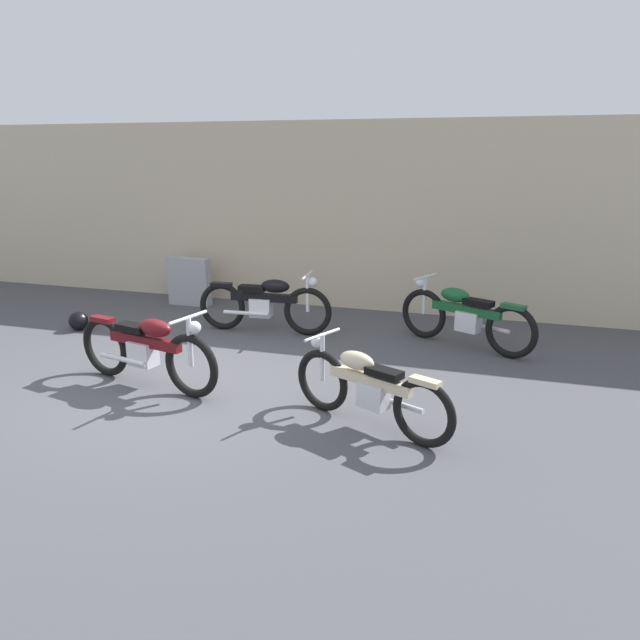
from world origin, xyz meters
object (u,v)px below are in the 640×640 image
object	(u,v)px
stone_marker	(189,281)
motorcycle_cream	(369,388)
motorcycle_black	(265,304)
motorcycle_green	(464,316)
helmet	(78,321)
motorcycle_maroon	(147,349)

from	to	relation	value
stone_marker	motorcycle_cream	size ratio (longest dim) A/B	0.48
stone_marker	motorcycle_black	size ratio (longest dim) A/B	0.41
motorcycle_black	motorcycle_green	bearing A→B (deg)	-0.63
helmet	motorcycle_green	xyz separation A→B (m)	(5.79, 0.91, 0.31)
motorcycle_cream	stone_marker	bearing A→B (deg)	-19.12
motorcycle_green	motorcycle_black	bearing A→B (deg)	28.17
motorcycle_green	stone_marker	bearing A→B (deg)	13.19
helmet	motorcycle_maroon	distance (m)	2.90
stone_marker	motorcycle_green	bearing A→B (deg)	-11.81
motorcycle_cream	helmet	bearing A→B (deg)	2.67
stone_marker	helmet	size ratio (longest dim) A/B	2.92
motorcycle_green	motorcycle_cream	distance (m)	2.97
motorcycle_cream	motorcycle_maroon	bearing A→B (deg)	17.96
motorcycle_green	motorcycle_cream	world-z (taller)	motorcycle_green
stone_marker	motorcycle_black	bearing A→B (deg)	-31.29
motorcycle_maroon	motorcycle_cream	world-z (taller)	motorcycle_maroon
motorcycle_cream	motorcycle_green	bearing A→B (deg)	-80.47
stone_marker	motorcycle_cream	world-z (taller)	stone_marker
helmet	motorcycle_green	size ratio (longest dim) A/B	0.15
stone_marker	motorcycle_maroon	bearing A→B (deg)	-68.04
motorcycle_maroon	motorcycle_green	size ratio (longest dim) A/B	1.08
motorcycle_black	motorcycle_maroon	xyz separation A→B (m)	(-0.50, -2.43, 0.00)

